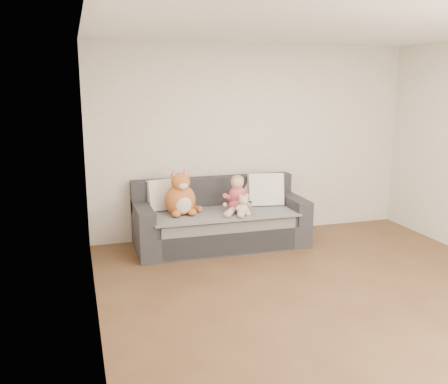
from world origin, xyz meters
name	(u,v)px	position (x,y,z in m)	size (l,w,h in m)	color
room_shell	(325,164)	(0.00, 0.42, 1.30)	(5.00, 5.00, 5.00)	brown
sofa	(220,222)	(-0.61, 2.06, 0.31)	(2.20, 0.94, 0.85)	#2B2A30
cushion_left	(164,195)	(-1.29, 2.28, 0.67)	(0.46, 0.27, 0.41)	white
cushion_right_back	(246,190)	(-0.16, 2.31, 0.65)	(0.42, 0.29, 0.37)	white
cushion_right_front	(266,189)	(0.06, 2.14, 0.69)	(0.50, 0.29, 0.45)	white
toddler	(237,197)	(-0.43, 1.89, 0.67)	(0.36, 0.48, 0.48)	#C24475
plush_cat	(181,197)	(-1.13, 2.00, 0.69)	(0.48, 0.43, 0.60)	#A85C25
teddy_bear	(243,207)	(-0.40, 1.71, 0.58)	(0.22, 0.16, 0.28)	tan
plush_cow	(247,208)	(-0.34, 1.77, 0.55)	(0.15, 0.22, 0.18)	white
sippy_cup	(236,208)	(-0.44, 1.91, 0.53)	(0.09, 0.07, 0.10)	#6E3798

